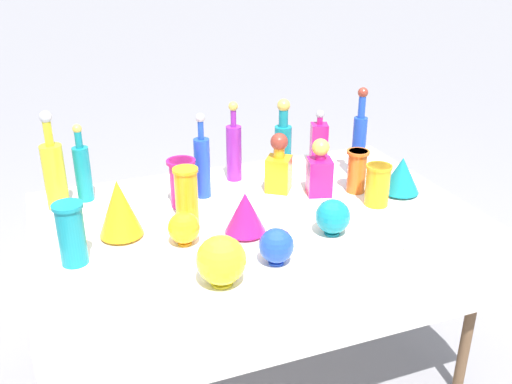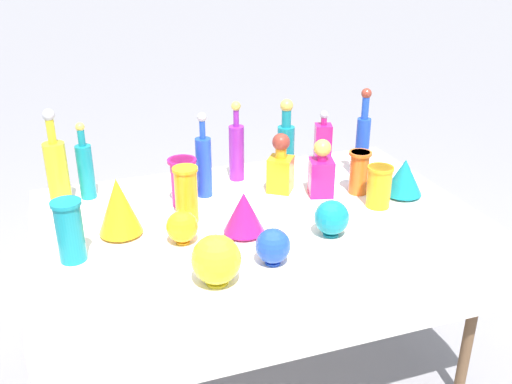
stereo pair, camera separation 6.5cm
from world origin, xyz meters
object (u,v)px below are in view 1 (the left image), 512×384
(slender_vase_4, at_px, (378,184))
(round_bowl_0, at_px, (333,217))
(fluted_vase_1, at_px, (119,208))
(cardboard_box_behind_left, at_px, (122,243))
(slender_vase_3, at_px, (357,170))
(square_decanter_2, at_px, (320,171))
(round_bowl_3, at_px, (221,260))
(tall_bottle_2, at_px, (54,172))
(tall_bottle_3, at_px, (202,165))
(tall_bottle_1, at_px, (234,150))
(round_bowl_2, at_px, (276,246))
(slender_vase_2, at_px, (182,182))
(round_bowl_1, at_px, (184,228))
(slender_vase_0, at_px, (186,194))
(fluted_vase_0, at_px, (245,213))
(tall_bottle_0, at_px, (283,144))
(square_decanter_1, at_px, (319,142))
(square_decanter_0, at_px, (279,166))
(fluted_vase_2, at_px, (402,175))
(tall_bottle_4, at_px, (83,170))
(slender_vase_1, at_px, (71,232))
(tall_bottle_5, at_px, (359,141))

(slender_vase_4, relative_size, round_bowl_0, 1.26)
(fluted_vase_1, xyz_separation_m, cardboard_box_behind_left, (0.11, 1.10, -0.74))
(slender_vase_3, xyz_separation_m, slender_vase_4, (0.01, -0.15, -0.01))
(square_decanter_2, height_order, round_bowl_0, square_decanter_2)
(round_bowl_0, bearing_deg, round_bowl_3, -160.40)
(tall_bottle_2, relative_size, tall_bottle_3, 1.11)
(tall_bottle_1, relative_size, round_bowl_2, 2.84)
(tall_bottle_2, distance_m, slender_vase_2, 0.51)
(tall_bottle_2, relative_size, cardboard_box_behind_left, 0.76)
(round_bowl_1, bearing_deg, round_bowl_0, -12.91)
(slender_vase_0, distance_m, cardboard_box_behind_left, 1.31)
(slender_vase_2, relative_size, slender_vase_3, 1.07)
(tall_bottle_3, bearing_deg, fluted_vase_1, -147.85)
(fluted_vase_1, bearing_deg, round_bowl_0, -19.34)
(slender_vase_2, height_order, fluted_vase_1, fluted_vase_1)
(slender_vase_2, relative_size, round_bowl_3, 1.19)
(fluted_vase_0, xyz_separation_m, fluted_vase_1, (-0.43, 0.14, 0.03))
(slender_vase_2, bearing_deg, round_bowl_1, -103.27)
(slender_vase_0, distance_m, slender_vase_4, 0.77)
(tall_bottle_0, height_order, slender_vase_3, tall_bottle_0)
(square_decanter_1, bearing_deg, fluted_vase_0, -136.29)
(tall_bottle_3, bearing_deg, slender_vase_4, -27.52)
(tall_bottle_2, bearing_deg, round_bowl_2, -47.45)
(square_decanter_0, distance_m, square_decanter_1, 0.38)
(square_decanter_1, height_order, round_bowl_0, square_decanter_1)
(square_decanter_1, bearing_deg, fluted_vase_1, -158.00)
(square_decanter_0, height_order, square_decanter_1, square_decanter_1)
(square_decanter_1, relative_size, slender_vase_2, 1.33)
(fluted_vase_2, xyz_separation_m, cardboard_box_behind_left, (-1.06, 1.13, -0.71))
(fluted_vase_2, bearing_deg, fluted_vase_1, 178.18)
(tall_bottle_0, bearing_deg, slender_vase_4, -59.84)
(tall_bottle_0, relative_size, round_bowl_2, 2.86)
(fluted_vase_0, bearing_deg, tall_bottle_4, 135.04)
(square_decanter_2, bearing_deg, slender_vase_1, -168.22)
(tall_bottle_2, bearing_deg, square_decanter_1, 2.95)
(round_bowl_1, bearing_deg, tall_bottle_2, 130.02)
(tall_bottle_1, height_order, slender_vase_0, tall_bottle_1)
(tall_bottle_2, height_order, fluted_vase_1, tall_bottle_2)
(slender_vase_4, distance_m, round_bowl_3, 0.84)
(fluted_vase_1, distance_m, fluted_vase_2, 1.17)
(round_bowl_2, distance_m, round_bowl_3, 0.22)
(fluted_vase_1, bearing_deg, fluted_vase_2, -1.82)
(round_bowl_0, relative_size, round_bowl_3, 0.82)
(tall_bottle_0, height_order, fluted_vase_1, tall_bottle_0)
(slender_vase_0, bearing_deg, tall_bottle_5, 10.74)
(tall_bottle_0, xyz_separation_m, round_bowl_1, (-0.58, -0.45, -0.09))
(slender_vase_2, bearing_deg, fluted_vase_0, -63.97)
(slender_vase_0, xyz_separation_m, round_bowl_2, (0.20, -0.40, -0.05))
(slender_vase_4, bearing_deg, slender_vase_1, -178.37)
(tall_bottle_0, height_order, square_decanter_2, tall_bottle_0)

